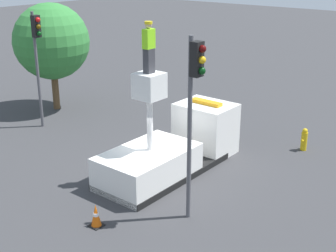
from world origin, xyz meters
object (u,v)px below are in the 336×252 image
Objects in this scene: traffic_light_pole at (194,95)px; fire_hydrant at (304,139)px; traffic_cone_rear at (96,216)px; bucket_truck at (174,149)px; worker at (149,47)px; tree_left_bg at (51,42)px; traffic_light_across at (37,47)px.

fire_hydrant is (7.51, -0.45, -3.60)m from traffic_light_pole.
fire_hydrant is 10.06m from traffic_cone_rear.
bucket_truck reaches higher than fire_hydrant.
worker is 5.79m from traffic_cone_rear.
traffic_cone_rear is at bearing -122.93° from tree_left_bg.
fire_hydrant is (5.21, -11.07, -3.41)m from traffic_light_across.
tree_left_bg is (4.55, 12.48, -0.42)m from traffic_light_pole.
bucket_truck is 4.96m from traffic_light_pole.
worker is 0.31× the size of tree_left_bg.
traffic_light_across is at bearing 62.17° from traffic_cone_rear.
traffic_light_across is at bearing 81.74° from worker.
worker is at bearing 12.13° from traffic_cone_rear.
traffic_light_pole is 7.81× the size of traffic_cone_rear.
traffic_light_across is at bearing 77.73° from traffic_light_pole.
tree_left_bg is (2.24, 1.86, -0.23)m from traffic_light_across.
tree_left_bg is (6.78, 10.47, 3.31)m from traffic_cone_rear.
fire_hydrant is (6.35, -3.19, -4.50)m from worker.
worker is 1.76× the size of fire_hydrant.
traffic_light_across reaches higher than fire_hydrant.
worker is 10.39m from tree_left_bg.
traffic_light_across is (2.31, 10.62, -0.19)m from traffic_light_pole.
tree_left_bg is (3.38, 9.74, -1.32)m from worker.
traffic_light_pole is at bearing -132.85° from bucket_truck.
fire_hydrant is at bearing -32.73° from bucket_truck.
fire_hydrant is (4.97, -3.19, -0.35)m from bucket_truck.
bucket_truck is at bearing 47.15° from traffic_light_pole.
worker is (-1.38, 0.00, 4.15)m from bucket_truck.
traffic_light_across is (-0.23, 7.88, 3.07)m from bucket_truck.
traffic_cone_rear is (-2.24, 2.01, -3.73)m from traffic_light_pole.
traffic_light_pole is at bearing -41.95° from traffic_cone_rear.
traffic_light_across is at bearing 115.18° from fire_hydrant.
bucket_truck is 8.46m from traffic_light_across.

